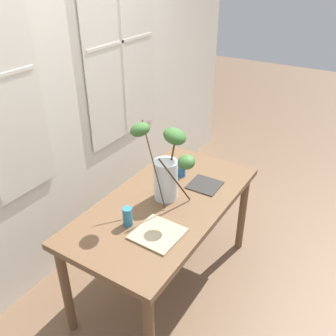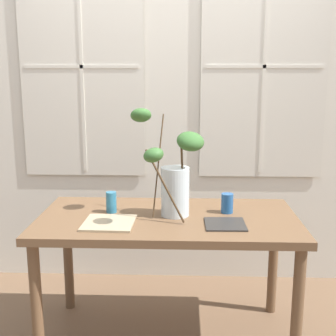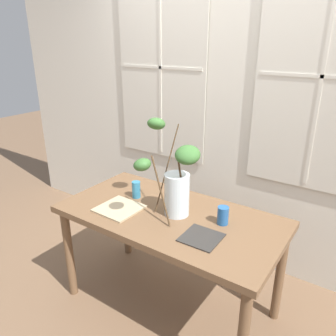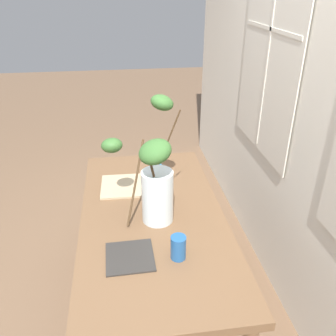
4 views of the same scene
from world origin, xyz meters
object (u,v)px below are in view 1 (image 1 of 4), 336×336
plate_square_right (205,185)px  vase_with_branches (167,170)px  drinking_glass_blue_left (128,217)px  plate_square_left (158,234)px  dining_table (166,212)px  drinking_glass_blue_right (181,169)px

plate_square_right → vase_with_branches: bearing=152.4°
vase_with_branches → drinking_glass_blue_left: 0.41m
drinking_glass_blue_left → plate_square_left: bearing=-84.6°
dining_table → plate_square_right: bearing=-23.4°
drinking_glass_blue_right → plate_square_right: drinking_glass_blue_right is taller
drinking_glass_blue_left → drinking_glass_blue_right: 0.68m
plate_square_left → dining_table: bearing=24.7°
drinking_glass_blue_left → plate_square_right: drinking_glass_blue_left is taller
drinking_glass_blue_left → plate_square_left: 0.22m
vase_with_branches → plate_square_right: 0.39m
vase_with_branches → drinking_glass_blue_left: bearing=172.1°
drinking_glass_blue_right → plate_square_left: drinking_glass_blue_right is taller
drinking_glass_blue_left → plate_square_right: 0.68m
dining_table → plate_square_right: 0.36m
vase_with_branches → drinking_glass_blue_left: vase_with_branches is taller
drinking_glass_blue_right → plate_square_left: bearing=-161.1°
drinking_glass_blue_right → drinking_glass_blue_left: bearing=-178.4°
dining_table → vase_with_branches: 0.32m
plate_square_left → vase_with_branches: bearing=24.2°
vase_with_branches → plate_square_right: bearing=-27.6°
drinking_glass_blue_right → dining_table: bearing=-166.7°
plate_square_left → drinking_glass_blue_right: bearing=18.9°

